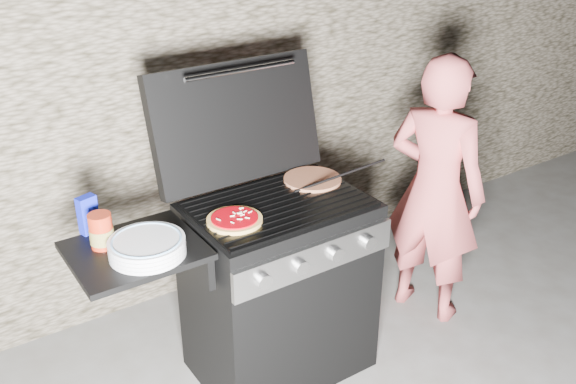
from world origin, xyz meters
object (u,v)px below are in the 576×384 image
gas_grill (233,306)px  pizza_topped (235,219)px  person (435,191)px  sauce_jar (101,231)px

gas_grill → pizza_topped: 0.47m
pizza_topped → person: person is taller
sauce_jar → pizza_topped: bearing=-13.6°
gas_grill → sauce_jar: 0.74m
gas_grill → sauce_jar: size_ratio=9.46×
sauce_jar → person: person is taller
gas_grill → person: bearing=-2.0°
gas_grill → pizza_topped: pizza_topped is taller
pizza_topped → person: bearing=0.2°
pizza_topped → person: size_ratio=0.16×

